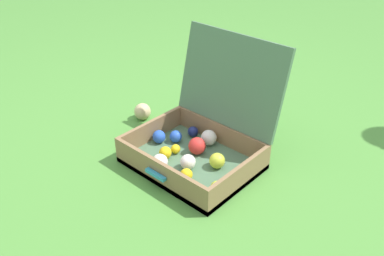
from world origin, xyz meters
name	(u,v)px	position (x,y,z in m)	size (l,w,h in m)	color
ground_plane	(192,159)	(0.00, 0.00, 0.00)	(16.00, 16.00, 0.00)	#4C8C38
open_suitcase	(201,137)	(0.02, 0.03, 0.12)	(0.56, 0.56, 0.55)	#4C7051
stray_ball_on_grass	(143,111)	(-0.46, 0.10, 0.05)	(0.09, 0.09, 0.09)	#D1B784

